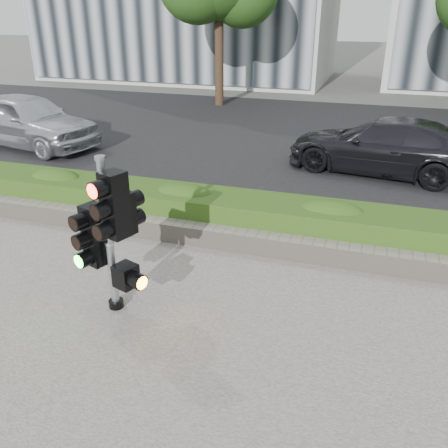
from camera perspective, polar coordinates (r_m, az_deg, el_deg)
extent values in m
plane|color=#51514C|center=(6.64, -3.35, -10.40)|extent=(120.00, 120.00, 0.00)
cube|color=black|center=(15.65, 10.08, 10.17)|extent=(60.00, 13.00, 0.02)
cube|color=gray|center=(9.24, 3.65, 0.63)|extent=(60.00, 0.25, 0.12)
cube|color=gray|center=(8.09, 1.44, -1.88)|extent=(12.00, 0.32, 0.34)
cube|color=#538228|center=(8.58, 2.69, 0.97)|extent=(12.00, 1.00, 0.68)
cylinder|color=black|center=(20.69, -0.59, 19.61)|extent=(0.36, 0.36, 4.03)
cylinder|color=black|center=(6.80, -12.84, -9.30)|extent=(0.21, 0.21, 0.10)
cylinder|color=gray|center=(6.31, -13.68, -1.71)|extent=(0.11, 0.11, 2.10)
cylinder|color=gray|center=(5.93, -14.71, 7.68)|extent=(0.13, 0.13, 0.05)
cube|color=#FF1107|center=(5.91, -12.96, 2.25)|extent=(0.34, 0.34, 0.84)
cube|color=#14E51E|center=(6.47, -15.22, -1.27)|extent=(0.34, 0.34, 0.84)
cube|color=black|center=(6.31, -12.11, 1.26)|extent=(0.34, 0.34, 0.57)
cube|color=orange|center=(6.40, -11.73, -6.09)|extent=(0.34, 0.34, 0.31)
imported|color=silver|center=(15.36, -22.60, 11.45)|extent=(4.84, 2.71, 1.56)
imported|color=black|center=(12.48, 18.66, 8.89)|extent=(4.94, 2.71, 1.36)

